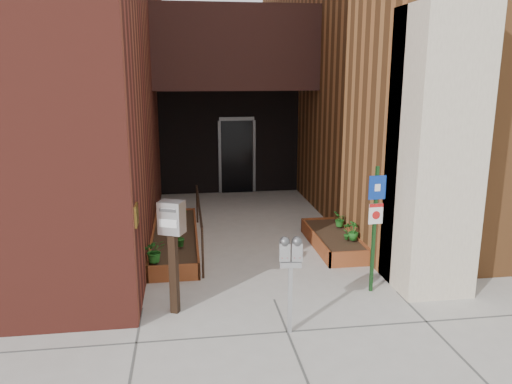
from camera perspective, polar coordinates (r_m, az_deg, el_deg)
name	(u,v)px	position (r m, az deg, el deg)	size (l,w,h in m)	color
ground	(274,300)	(7.89, 2.08, -12.20)	(80.00, 80.00, 0.00)	#9E9991
architecture	(223,12)	(14.03, -3.84, 19.81)	(20.00, 14.60, 10.00)	maroon
planter_left	(175,240)	(10.24, -9.25, -5.43)	(0.90, 3.60, 0.30)	brown
planter_right	(333,241)	(10.18, 8.80, -5.52)	(0.80, 2.20, 0.30)	brown
handrail	(199,210)	(10.01, -6.52, -2.10)	(0.04, 3.34, 0.90)	black
parking_meter	(291,259)	(6.58, 3.98, -7.62)	(0.31, 0.16, 1.36)	#A4A4A7
sign_post	(375,216)	(7.95, 13.47, -2.71)	(0.28, 0.08, 2.04)	#143716
payment_dropbox	(172,233)	(7.15, -9.55, -4.68)	(0.40, 0.36, 1.68)	black
shrub_left_a	(155,251)	(8.62, -11.50, -6.58)	(0.36, 0.36, 0.40)	#1E601B
shrub_left_b	(179,237)	(9.31, -8.74, -5.13)	(0.19, 0.19, 0.34)	#1A5016
shrub_left_c	(182,209)	(11.14, -8.45, -1.97)	(0.20, 0.20, 0.37)	#1A5C1A
shrub_left_d	(161,211)	(11.13, -10.79, -2.17)	(0.17, 0.17, 0.33)	#1B5F1F
shrub_right_a	(353,231)	(9.73, 11.08, -4.36)	(0.20, 0.20, 0.36)	#1C5C1A
shrub_right_b	(347,231)	(9.73, 10.38, -4.39)	(0.18, 0.18, 0.34)	#1D5D1A
shrub_right_c	(340,219)	(10.50, 9.57, -3.10)	(0.28, 0.28, 0.32)	#1E631C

